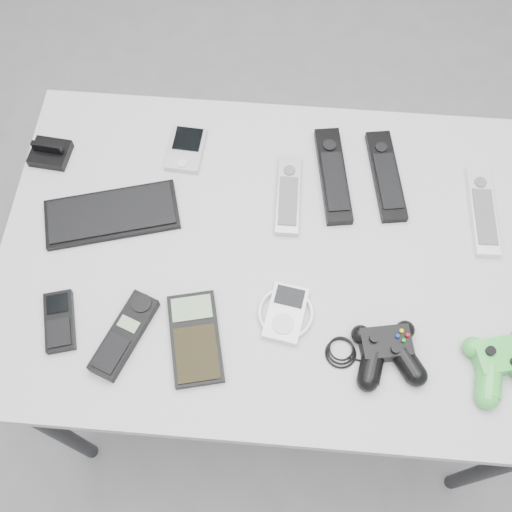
# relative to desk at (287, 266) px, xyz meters

# --- Properties ---
(floor) EXTENTS (3.50, 3.50, 0.00)m
(floor) POSITION_rel_desk_xyz_m (-0.04, 0.10, -0.67)
(floor) COLOR slate
(floor) RESTS_ON ground
(desk) EXTENTS (1.10, 0.71, 0.74)m
(desk) POSITION_rel_desk_xyz_m (0.00, 0.00, 0.00)
(desk) COLOR #969698
(desk) RESTS_ON floor
(pda_keyboard) EXTENTS (0.28, 0.17, 0.02)m
(pda_keyboard) POSITION_rel_desk_xyz_m (-0.35, 0.05, 0.07)
(pda_keyboard) COLOR black
(pda_keyboard) RESTS_ON desk
(dock_bracket) EXTENTS (0.08, 0.07, 0.04)m
(dock_bracket) POSITION_rel_desk_xyz_m (-0.50, 0.18, 0.08)
(dock_bracket) COLOR black
(dock_bracket) RESTS_ON desk
(pda) EXTENTS (0.08, 0.11, 0.02)m
(pda) POSITION_rel_desk_xyz_m (-0.22, 0.22, 0.07)
(pda) COLOR #A9AAB0
(pda) RESTS_ON desk
(remote_silver_a) EXTENTS (0.05, 0.18, 0.02)m
(remote_silver_a) POSITION_rel_desk_xyz_m (-0.01, 0.12, 0.07)
(remote_silver_a) COLOR #A9AAB0
(remote_silver_a) RESTS_ON desk
(remote_black_a) EXTENTS (0.08, 0.23, 0.02)m
(remote_black_a) POSITION_rel_desk_xyz_m (0.08, 0.17, 0.08)
(remote_black_a) COLOR black
(remote_black_a) RESTS_ON desk
(remote_black_b) EXTENTS (0.08, 0.21, 0.02)m
(remote_black_b) POSITION_rel_desk_xyz_m (0.18, 0.18, 0.07)
(remote_black_b) COLOR black
(remote_black_b) RESTS_ON desk
(remote_silver_b) EXTENTS (0.05, 0.20, 0.02)m
(remote_silver_b) POSITION_rel_desk_xyz_m (0.37, 0.12, 0.07)
(remote_silver_b) COLOR silver
(remote_silver_b) RESTS_ON desk
(mobile_phone) EXTENTS (0.08, 0.12, 0.02)m
(mobile_phone) POSITION_rel_desk_xyz_m (-0.40, -0.17, 0.07)
(mobile_phone) COLOR black
(mobile_phone) RESTS_ON desk
(cordless_handset) EXTENTS (0.11, 0.17, 0.03)m
(cordless_handset) POSITION_rel_desk_xyz_m (-0.28, -0.19, 0.08)
(cordless_handset) COLOR black
(cordless_handset) RESTS_ON desk
(calculator) EXTENTS (0.12, 0.18, 0.02)m
(calculator) POSITION_rel_desk_xyz_m (-0.15, -0.19, 0.07)
(calculator) COLOR black
(calculator) RESTS_ON desk
(mp3_player) EXTENTS (0.12, 0.12, 0.02)m
(mp3_player) POSITION_rel_desk_xyz_m (0.00, -0.13, 0.07)
(mp3_player) COLOR silver
(mp3_player) RESTS_ON desk
(controller_black) EXTENTS (0.23, 0.17, 0.04)m
(controller_black) POSITION_rel_desk_xyz_m (0.18, -0.19, 0.08)
(controller_black) COLOR black
(controller_black) RESTS_ON desk
(controller_green) EXTENTS (0.16, 0.16, 0.04)m
(controller_green) POSITION_rel_desk_xyz_m (0.38, -0.19, 0.09)
(controller_green) COLOR #278F34
(controller_green) RESTS_ON desk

